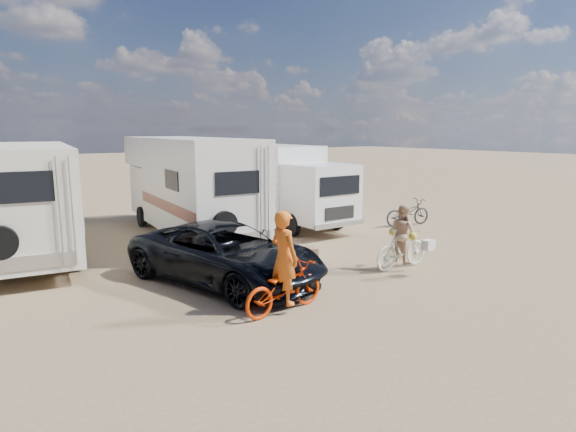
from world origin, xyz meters
TOP-DOWN VIEW (x-y plane):
  - ground at (0.00, 0.00)m, footprint 140.00×140.00m
  - rv_main at (-0.22, 7.21)m, footprint 2.98×8.13m
  - rv_left at (-5.08, 7.53)m, footprint 3.44×8.19m
  - box_truck at (3.54, 7.08)m, footprint 2.24×6.63m
  - dark_suv at (-1.68, 1.86)m, footprint 3.65×5.48m
  - bike_man at (-1.63, -0.47)m, footprint 1.98×0.88m
  - bike_woman at (2.62, 0.29)m, footprint 1.79×0.54m
  - rider_man at (-1.63, -0.47)m, footprint 0.52×0.73m
  - rider_woman at (2.62, 0.29)m, footprint 0.58×0.74m
  - bike_parked at (7.23, 4.13)m, footprint 2.00×1.02m
  - cooler at (-2.54, 4.04)m, footprint 0.57×0.46m
  - crate at (1.09, 2.31)m, footprint 0.55×0.55m

SIDE VIEW (x-z plane):
  - ground at x=0.00m, z-range 0.00..0.00m
  - crate at x=1.09m, z-range 0.00..0.36m
  - cooler at x=-2.54m, z-range 0.00..0.41m
  - bike_parked at x=7.23m, z-range 0.00..1.00m
  - bike_man at x=-1.63m, z-range 0.00..1.01m
  - bike_woman at x=2.62m, z-range 0.00..1.07m
  - dark_suv at x=-1.68m, z-range 0.00..1.40m
  - rider_woman at x=2.62m, z-range 0.00..1.50m
  - rider_man at x=-1.63m, z-range 0.00..1.87m
  - box_truck at x=3.54m, z-range 0.00..2.99m
  - rv_left at x=-5.08m, z-range 0.00..3.15m
  - rv_main at x=-0.22m, z-range 0.00..3.31m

